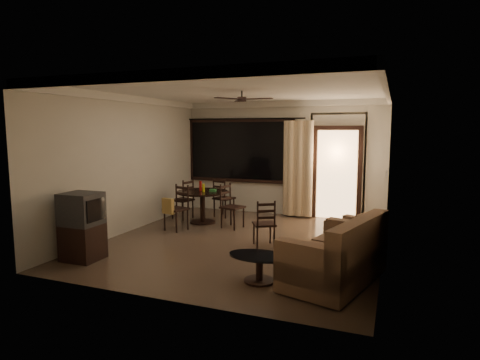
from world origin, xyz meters
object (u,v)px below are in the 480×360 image
at_px(armchair, 357,238).
at_px(side_chair, 264,232).
at_px(dining_chair_west, 183,207).
at_px(sofa, 339,257).
at_px(tv_cabinet, 82,226).
at_px(dining_chair_south, 176,216).
at_px(dining_chair_east, 232,215).
at_px(dining_table, 203,198).
at_px(dining_chair_north, 224,205).
at_px(coffee_table, 259,264).

bearing_deg(armchair, side_chair, -155.16).
height_order(dining_chair_west, armchair, dining_chair_west).
distance_m(sofa, side_chair, 2.00).
bearing_deg(side_chair, tv_cabinet, 4.82).
bearing_deg(dining_chair_south, dining_chair_east, 45.70).
distance_m(dining_chair_east, tv_cabinet, 3.22).
bearing_deg(dining_chair_west, dining_table, 86.04).
height_order(dining_table, side_chair, dining_table).
bearing_deg(dining_chair_south, dining_chair_north, 90.00).
distance_m(armchair, coffee_table, 2.05).
bearing_deg(dining_chair_south, dining_chair_west, 125.80).
bearing_deg(coffee_table, tv_cabinet, -177.70).
xyz_separation_m(dining_chair_north, coffee_table, (2.16, -3.71, -0.03)).
bearing_deg(dining_chair_east, sofa, -118.83).
bearing_deg(dining_chair_east, armchair, -97.15).
bearing_deg(sofa, tv_cabinet, -157.31).
xyz_separation_m(dining_table, dining_chair_east, (0.81, -0.20, -0.29)).
height_order(dining_chair_west, tv_cabinet, tv_cabinet).
distance_m(dining_chair_north, side_chair, 2.65).
bearing_deg(dining_chair_east, dining_chair_west, 88.21).
distance_m(sofa, coffee_table, 1.09).
xyz_separation_m(dining_chair_north, tv_cabinet, (-0.82, -3.83, 0.27)).
bearing_deg(tv_cabinet, dining_table, 77.42).
xyz_separation_m(dining_chair_north, sofa, (3.19, -3.36, 0.08)).
height_order(dining_chair_west, side_chair, dining_chair_west).
relative_size(dining_chair_south, tv_cabinet, 0.86).
distance_m(dining_chair_south, tv_cabinet, 2.29).
relative_size(tv_cabinet, sofa, 0.58).
relative_size(dining_chair_west, dining_chair_east, 1.00).
relative_size(dining_chair_east, tv_cabinet, 0.86).
bearing_deg(dining_chair_west, tv_cabinet, 13.91).
relative_size(dining_table, side_chair, 1.35).
bearing_deg(dining_chair_west, coffee_table, 57.43).
relative_size(dining_chair_south, coffee_table, 1.08).
bearing_deg(side_chair, dining_table, -64.83).
xyz_separation_m(dining_table, sofa, (3.38, -2.59, -0.21)).
bearing_deg(sofa, dining_table, 158.46).
height_order(tv_cabinet, sofa, tv_cabinet).
distance_m(dining_table, dining_chair_south, 0.90).
distance_m(dining_chair_east, side_chair, 1.52).
relative_size(dining_table, dining_chair_north, 1.22).
distance_m(dining_chair_south, armchair, 3.74).
bearing_deg(dining_chair_north, coffee_table, 134.30).
height_order(sofa, armchair, sofa).
xyz_separation_m(dining_chair_north, armchair, (3.32, -2.02, 0.03)).
bearing_deg(dining_chair_north, dining_table, 90.12).
bearing_deg(coffee_table, dining_table, 128.56).
bearing_deg(dining_table, dining_chair_east, -14.17).
xyz_separation_m(coffee_table, side_chair, (-0.47, 1.67, -0.00)).
xyz_separation_m(dining_table, dining_chair_north, (0.19, 0.76, -0.29)).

